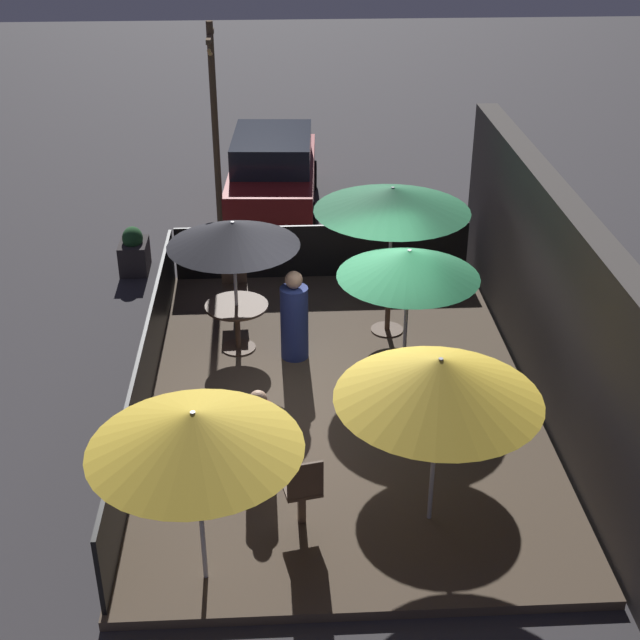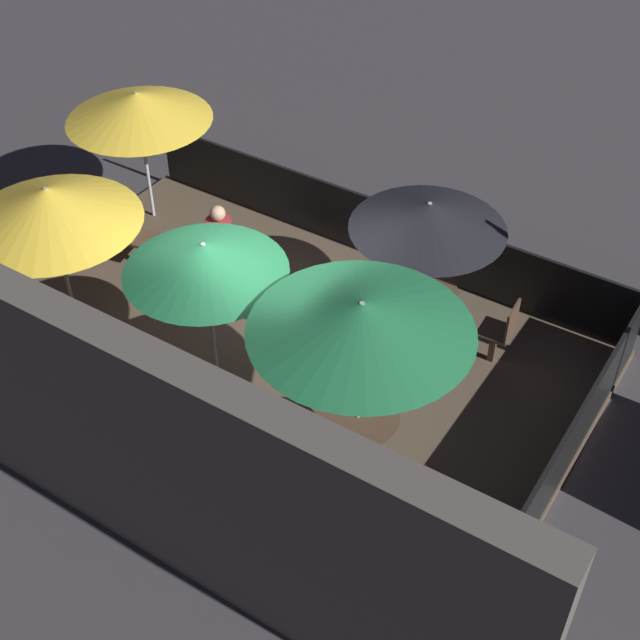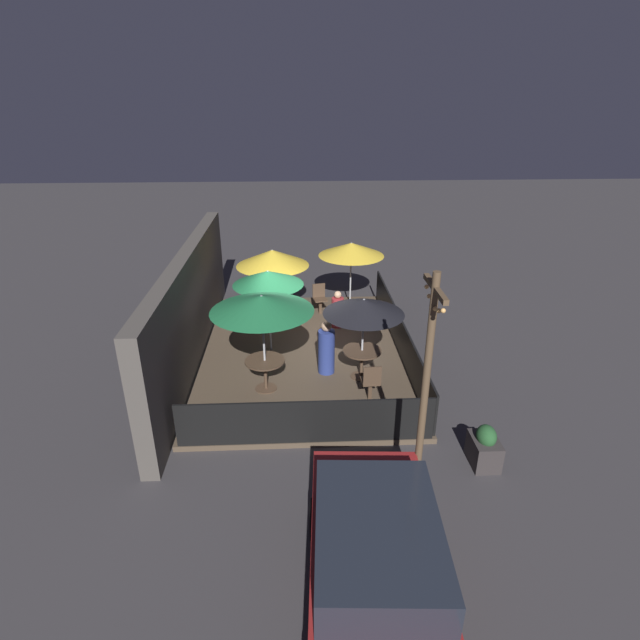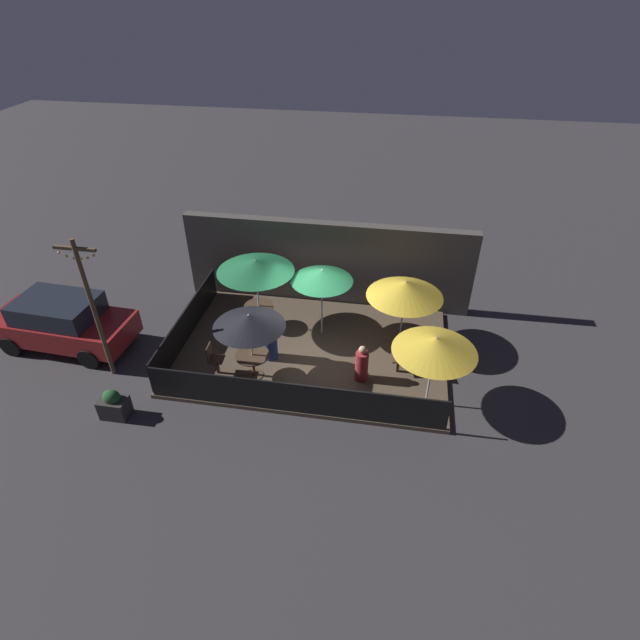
# 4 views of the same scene
# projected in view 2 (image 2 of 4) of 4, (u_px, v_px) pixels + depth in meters

# --- Properties ---
(ground_plane) EXTENTS (60.00, 60.00, 0.00)m
(ground_plane) POSITION_uv_depth(u_px,v_px,m) (270.00, 362.00, 11.47)
(ground_plane) COLOR #383538
(patio_deck) EXTENTS (7.82, 5.27, 0.12)m
(patio_deck) POSITION_uv_depth(u_px,v_px,m) (269.00, 359.00, 11.43)
(patio_deck) COLOR brown
(patio_deck) RESTS_ON ground_plane
(building_wall) EXTENTS (9.42, 0.36, 2.90)m
(building_wall) POSITION_uv_depth(u_px,v_px,m) (95.00, 426.00, 8.70)
(building_wall) COLOR #4C4742
(building_wall) RESTS_ON ground_plane
(fence_front) EXTENTS (7.62, 0.05, 0.95)m
(fence_front) POSITION_uv_depth(u_px,v_px,m) (373.00, 227.00, 12.72)
(fence_front) COLOR black
(fence_front) RESTS_ON patio_deck
(fence_side_left) EXTENTS (0.05, 5.07, 0.95)m
(fence_side_left) POSITION_uv_depth(u_px,v_px,m) (563.00, 458.00, 9.50)
(fence_side_left) COLOR black
(fence_side_left) RESTS_ON patio_deck
(patio_umbrella_0) EXTENTS (2.30, 2.30, 2.35)m
(patio_umbrella_0) POSITION_uv_depth(u_px,v_px,m) (361.00, 317.00, 8.65)
(patio_umbrella_0) COLOR #B2B2B7
(patio_umbrella_0) RESTS_ON patio_deck
(patio_umbrella_1) EXTENTS (1.90, 1.90, 2.05)m
(patio_umbrella_1) POSITION_uv_depth(u_px,v_px,m) (429.00, 216.00, 10.48)
(patio_umbrella_1) COLOR #B2B2B7
(patio_umbrella_1) RESTS_ON patio_deck
(patio_umbrella_2) EXTENTS (1.83, 1.83, 2.24)m
(patio_umbrella_2) POSITION_uv_depth(u_px,v_px,m) (205.00, 258.00, 9.55)
(patio_umbrella_2) COLOR #B2B2B7
(patio_umbrella_2) RESTS_ON patio_deck
(patio_umbrella_3) EXTENTS (2.21, 2.21, 2.10)m
(patio_umbrella_3) POSITION_uv_depth(u_px,v_px,m) (49.00, 205.00, 10.68)
(patio_umbrella_3) COLOR #B2B2B7
(patio_umbrella_3) RESTS_ON patio_deck
(patio_umbrella_4) EXTENTS (2.10, 2.10, 2.06)m
(patio_umbrella_4) POSITION_uv_depth(u_px,v_px,m) (138.00, 106.00, 12.56)
(patio_umbrella_4) COLOR #B2B2B7
(patio_umbrella_4) RESTS_ON patio_deck
(dining_table_0) EXTENTS (0.92, 0.92, 0.76)m
(dining_table_0) POSITION_uv_depth(u_px,v_px,m) (357.00, 426.00, 9.68)
(dining_table_0) COLOR #4C3828
(dining_table_0) RESTS_ON patio_deck
(dining_table_1) EXTENTS (0.93, 0.93, 0.73)m
(dining_table_1) POSITION_uv_depth(u_px,v_px,m) (421.00, 299.00, 11.32)
(dining_table_1) COLOR #4C3828
(dining_table_1) RESTS_ON patio_deck
(patio_chair_0) EXTENTS (0.47, 0.47, 0.94)m
(patio_chair_0) POSITION_uv_depth(u_px,v_px,m) (140.00, 236.00, 12.48)
(patio_chair_0) COLOR #4C3828
(patio_chair_0) RESTS_ON patio_deck
(patio_chair_1) EXTENTS (0.42, 0.42, 0.95)m
(patio_chair_1) POSITION_uv_depth(u_px,v_px,m) (501.00, 331.00, 10.97)
(patio_chair_1) COLOR #4C3828
(patio_chair_1) RESTS_ON patio_deck
(patron_0) EXTENTS (0.51, 0.51, 1.12)m
(patron_0) POSITION_uv_depth(u_px,v_px,m) (220.00, 244.00, 12.37)
(patron_0) COLOR maroon
(patron_0) RESTS_ON patio_deck
(patron_1) EXTENTS (0.49, 0.49, 1.38)m
(patron_1) POSITION_uv_depth(u_px,v_px,m) (369.00, 326.00, 10.88)
(patron_1) COLOR navy
(patron_1) RESTS_ON patio_deck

